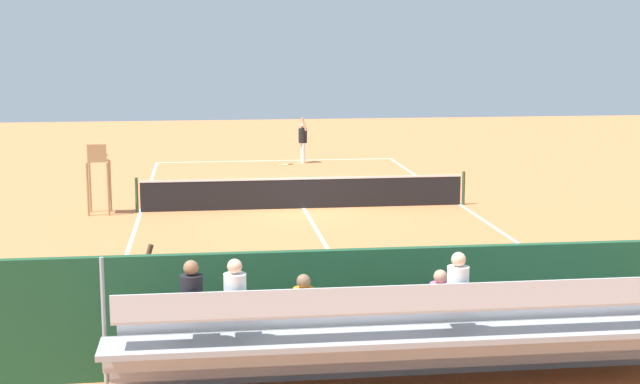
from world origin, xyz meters
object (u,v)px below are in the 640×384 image
object	(u,v)px
bleacher_stand	(407,337)
line_judge	(150,300)
tennis_racket	(285,165)
tennis_ball_near	(274,164)
tennis_player	(303,139)
umpire_chair	(98,171)
courtside_bench	(568,314)
tennis_net	(304,192)
equipment_bag	(471,341)

from	to	relation	value
bleacher_stand	line_judge	distance (m)	4.46
tennis_racket	line_judge	size ratio (longest dim) A/B	0.30
tennis_ball_near	tennis_player	bearing A→B (deg)	-156.93
umpire_chair	courtside_bench	distance (m)	16.16
tennis_net	courtside_bench	world-z (taller)	tennis_net
equipment_bag	line_judge	distance (m)	5.48
courtside_bench	tennis_ball_near	xyz separation A→B (m)	(3.33, -22.92, -0.53)
bleacher_stand	umpire_chair	xyz separation A→B (m)	(6.04, -15.23, 0.34)
umpire_chair	tennis_net	bearing A→B (deg)	-178.75
line_judge	tennis_ball_near	bearing A→B (deg)	-99.60
tennis_racket	line_judge	xyz separation A→B (m)	(4.30, 22.72, 1.00)
tennis_player	tennis_ball_near	distance (m)	1.66
courtside_bench	umpire_chair	bearing A→B (deg)	-54.47
tennis_net	tennis_player	distance (m)	10.24
tennis_net	line_judge	world-z (taller)	line_judge
tennis_racket	courtside_bench	bearing A→B (deg)	97.17
bleacher_stand	courtside_bench	xyz separation A→B (m)	(-3.34, -2.10, -0.42)
tennis_racket	tennis_net	bearing A→B (deg)	88.21
umpire_chair	courtside_bench	bearing A→B (deg)	125.53
tennis_net	tennis_player	xyz separation A→B (m)	(-1.08, -10.17, 0.51)
umpire_chair	equipment_bag	distance (m)	15.33
tennis_net	bleacher_stand	size ratio (longest dim) A/B	1.14
tennis_racket	tennis_ball_near	world-z (taller)	tennis_ball_near
tennis_ball_near	line_judge	bearing A→B (deg)	80.40
courtside_bench	tennis_racket	size ratio (longest dim) A/B	3.12
tennis_net	umpire_chair	world-z (taller)	umpire_chair
tennis_net	bleacher_stand	world-z (taller)	bleacher_stand
umpire_chair	line_judge	distance (m)	13.14
tennis_net	line_judge	bearing A→B (deg)	73.01
tennis_ball_near	tennis_racket	bearing A→B (deg)	177.89
tennis_net	tennis_player	size ratio (longest dim) A/B	5.35
tennis_racket	tennis_ball_near	bearing A→B (deg)	-2.11
equipment_bag	tennis_ball_near	size ratio (longest dim) A/B	13.64
tennis_player	tennis_net	bearing A→B (deg)	83.93
bleacher_stand	equipment_bag	distance (m)	2.64
tennis_player	equipment_bag	bearing A→B (deg)	90.80
tennis_player	tennis_racket	xyz separation A→B (m)	(0.78, 0.54, -1.00)
equipment_bag	tennis_racket	distance (m)	23.06
tennis_net	tennis_racket	world-z (taller)	tennis_net
courtside_bench	line_judge	bearing A→B (deg)	-1.45
courtside_bench	tennis_racket	bearing A→B (deg)	-82.83
tennis_player	bleacher_stand	bearing A→B (deg)	87.21
bleacher_stand	tennis_player	bearing A→B (deg)	-92.79
tennis_racket	line_judge	world-z (taller)	line_judge
bleacher_stand	courtside_bench	bearing A→B (deg)	-147.89
umpire_chair	courtside_bench	size ratio (longest dim) A/B	1.19
line_judge	equipment_bag	bearing A→B (deg)	176.72
umpire_chair	equipment_bag	world-z (taller)	umpire_chair
tennis_racket	umpire_chair	bearing A→B (deg)	56.35
equipment_bag	tennis_racket	size ratio (longest dim) A/B	1.56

